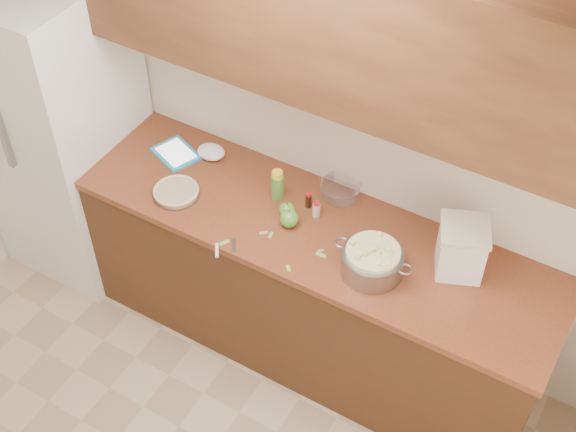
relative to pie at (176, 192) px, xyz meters
The scene contains 22 objects.
room_shell 1.50m from the pie, 65.83° to the right, with size 3.60×3.60×3.60m.
counter_run 0.78m from the pie, 14.20° to the left, with size 2.64×0.68×0.92m.
upper_cabinets 1.21m from the pie, 27.19° to the left, with size 2.60×0.34×0.70m, color brown.
fridge 0.85m from the pie, behind, with size 0.70×0.70×1.80m, color white.
pie is the anchor object (origin of this frame).
colander 1.05m from the pie, ahead, with size 0.37×0.28×0.14m.
flour_canister 1.40m from the pie, 10.44° to the left, with size 0.28×0.28×0.26m.
tablet 0.30m from the pie, 126.42° to the left, with size 0.28×0.25×0.02m.
paring_knife 0.44m from the pie, 27.30° to the right, with size 0.11×0.15×0.02m.
lemon_bottle 0.50m from the pie, 28.42° to the left, with size 0.06×0.06×0.17m.
cinnamon_shaker 0.70m from the pie, 18.56° to the left, with size 0.04×0.04×0.09m.
vanilla_bottle 0.65m from the pie, 23.31° to the left, with size 0.03×0.03×0.09m.
mixing_bowl 0.81m from the pie, 30.47° to the left, with size 0.20×0.20×0.08m.
paper_towel 0.33m from the pie, 92.29° to the left, with size 0.15×0.12×0.06m, color white.
apple_left 0.56m from the pie, 15.47° to the left, with size 0.08×0.08×0.09m.
apple_center 0.59m from the pie, ahead, with size 0.09×0.09×0.10m.
peel_a 0.81m from the pie, ahead, with size 0.05×0.02×0.00m, color #83B457.
peel_b 0.54m from the pie, ahead, with size 0.04×0.02×0.00m, color #83B457.
peel_c 0.41m from the pie, 21.32° to the right, with size 0.05×0.02×0.00m, color #83B457.
peel_d 0.51m from the pie, ahead, with size 0.04×0.02×0.00m, color #83B457.
peel_e 0.79m from the pie, ahead, with size 0.03×0.01×0.00m, color #83B457.
peel_f 0.73m from the pie, 10.60° to the right, with size 0.04×0.02×0.00m, color #83B457.
Camera 1 is at (1.31, -0.85, 3.67)m, focal length 50.00 mm.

